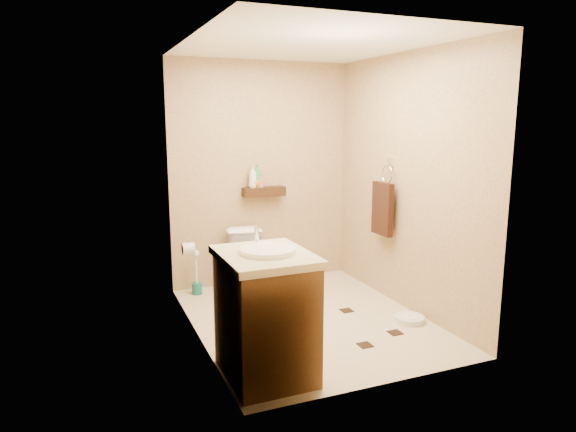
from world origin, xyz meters
name	(u,v)px	position (x,y,z in m)	size (l,w,h in m)	color
ground	(308,319)	(0.00, 0.00, 0.00)	(2.50, 2.50, 0.00)	#C0AD8D
wall_back	(261,174)	(0.00, 1.25, 1.20)	(2.00, 0.04, 2.40)	tan
wall_front	(390,212)	(0.00, -1.25, 1.20)	(2.00, 0.04, 2.40)	tan
wall_left	(194,195)	(-1.00, 0.00, 1.20)	(0.04, 2.50, 2.40)	tan
wall_right	(406,183)	(1.00, 0.00, 1.20)	(0.04, 2.50, 2.40)	tan
ceiling	(310,44)	(0.00, 0.00, 2.40)	(2.00, 2.50, 0.02)	white
wall_shelf	(264,192)	(0.00, 1.17, 1.02)	(0.46, 0.14, 0.10)	#37240F
floor_accents	(318,321)	(0.06, -0.07, 0.00)	(1.18, 1.33, 0.01)	black
toilet	(250,264)	(-0.28, 0.83, 0.33)	(0.37, 0.65, 0.66)	white
vanity	(266,313)	(-0.70, -0.81, 0.46)	(0.61, 0.74, 1.03)	brown
bathroom_scale	(409,319)	(0.82, -0.39, 0.03)	(0.27, 0.27, 0.05)	silver
toilet_brush	(197,279)	(-0.78, 1.07, 0.17)	(0.11, 0.11, 0.47)	#175E5D
towel_ring	(383,206)	(0.91, 0.25, 0.95)	(0.12, 0.30, 0.76)	silver
toilet_paper	(188,249)	(-0.94, 0.65, 0.60)	(0.12, 0.11, 0.12)	silver
bottle_a	(253,176)	(-0.12, 1.17, 1.19)	(0.09, 0.09, 0.24)	white
bottle_b	(253,181)	(-0.12, 1.17, 1.14)	(0.07, 0.07, 0.15)	yellow
bottle_c	(256,181)	(-0.09, 1.17, 1.14)	(0.11, 0.11, 0.14)	#E0561A
bottle_d	(257,176)	(-0.08, 1.17, 1.19)	(0.09, 0.09, 0.24)	green
bottle_e	(259,179)	(-0.05, 1.17, 1.16)	(0.08, 0.08, 0.18)	#C76542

